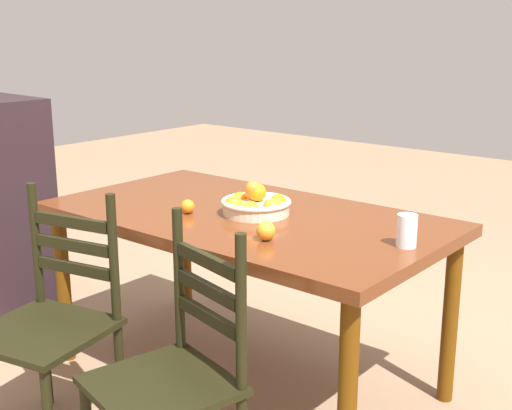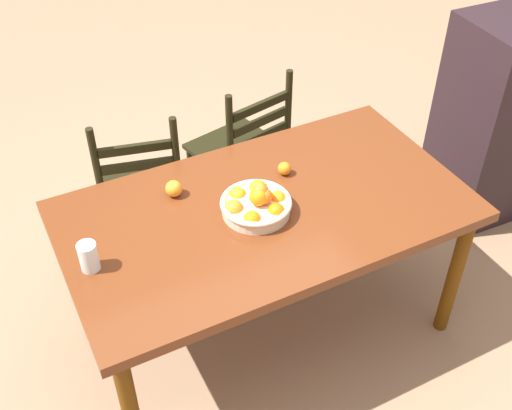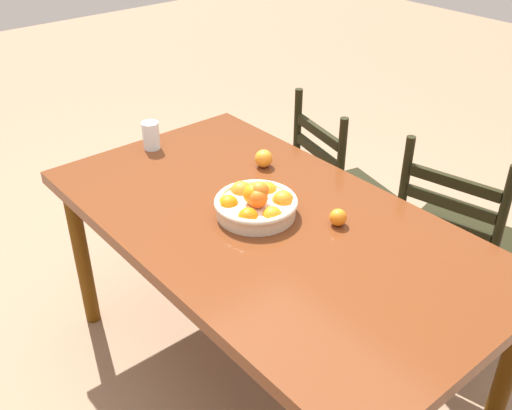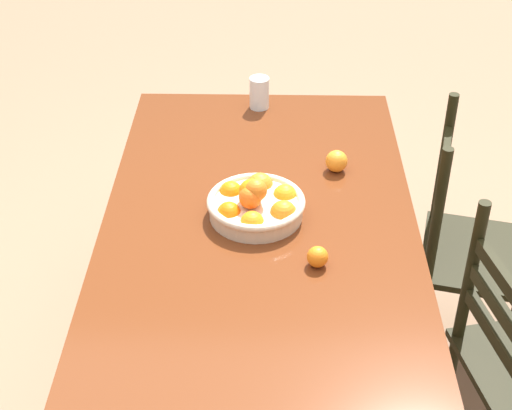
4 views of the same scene
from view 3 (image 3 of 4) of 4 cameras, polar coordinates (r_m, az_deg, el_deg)
name	(u,v)px [view 3 (image 3 of 4)]	position (r m, az deg, el deg)	size (l,w,h in m)	color
ground_plane	(266,374)	(2.59, 0.97, -15.99)	(12.00, 12.00, 0.00)	#8E6F54
dining_table	(268,237)	(2.12, 1.14, -3.16)	(1.71, 0.95, 0.78)	#5F2D15
chair_near_window	(339,195)	(2.91, 7.98, 0.96)	(0.52, 0.52, 0.95)	black
chair_by_cabinet	(453,243)	(2.64, 18.48, -3.51)	(0.53, 0.53, 0.96)	black
fruit_bowl	(256,204)	(2.08, 0.04, 0.10)	(0.30, 0.30, 0.14)	beige
orange_loose_0	(338,217)	(2.06, 7.93, -1.19)	(0.06, 0.06, 0.06)	orange
orange_loose_1	(264,158)	(2.41, 0.75, 4.52)	(0.07, 0.07, 0.07)	orange
drinking_glass	(151,136)	(2.59, -10.11, 6.62)	(0.07, 0.07, 0.12)	silver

